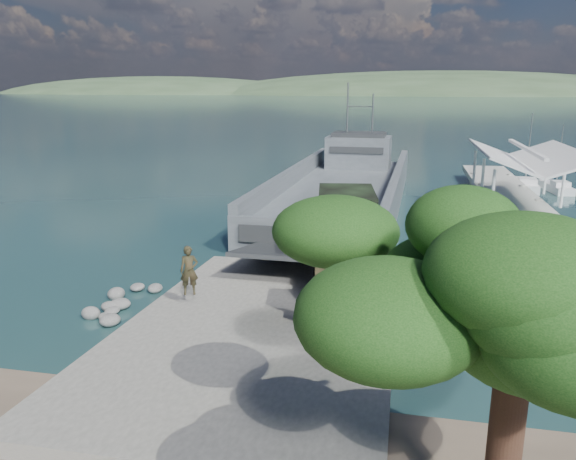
% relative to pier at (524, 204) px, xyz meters
% --- Properties ---
extents(ground, '(1400.00, 1400.00, 0.00)m').
position_rel_pier_xyz_m(ground, '(-13.00, -18.77, -1.60)').
color(ground, '#1C4143').
rests_on(ground, ground).
extents(boat_ramp, '(10.00, 18.00, 0.50)m').
position_rel_pier_xyz_m(boat_ramp, '(-13.00, -19.77, -1.35)').
color(boat_ramp, slate).
rests_on(boat_ramp, ground).
extents(shoreline_rocks, '(3.20, 5.60, 0.90)m').
position_rel_pier_xyz_m(shoreline_rocks, '(-19.20, -18.27, -1.60)').
color(shoreline_rocks, '#575755').
rests_on(shoreline_rocks, ground).
extents(distant_headlands, '(1000.00, 240.00, 48.00)m').
position_rel_pier_xyz_m(distant_headlands, '(37.00, 541.23, -1.60)').
color(distant_headlands, '#31482D').
rests_on(distant_headlands, ground).
extents(pier, '(6.40, 44.00, 6.10)m').
position_rel_pier_xyz_m(pier, '(0.00, 0.00, 0.00)').
color(pier, '#9E9E94').
rests_on(pier, ground).
extents(landing_craft, '(9.76, 34.84, 10.27)m').
position_rel_pier_xyz_m(landing_craft, '(-12.53, 4.37, -0.76)').
color(landing_craft, '#495156').
rests_on(landing_craft, ground).
extents(military_truck, '(3.90, 9.09, 4.08)m').
position_rel_pier_xyz_m(military_truck, '(-10.26, -15.15, 0.93)').
color(military_truck, black).
rests_on(military_truck, boat_ramp).
extents(soldier, '(0.88, 0.74, 2.05)m').
position_rel_pier_xyz_m(soldier, '(-16.38, -18.42, -0.08)').
color(soldier, black).
rests_on(soldier, boat_ramp).
extents(sailboat_near, '(2.07, 5.18, 6.14)m').
position_rel_pier_xyz_m(sailboat_near, '(5.58, 14.56, -1.27)').
color(sailboat_near, silver).
rests_on(sailboat_near, ground).
extents(sailboat_far, '(2.02, 5.90, 7.09)m').
position_rel_pier_xyz_m(sailboat_far, '(2.99, 14.92, -1.22)').
color(sailboat_far, silver).
rests_on(sailboat_far, ground).
extents(overhang_tree, '(8.06, 7.42, 7.31)m').
position_rel_pier_xyz_m(overhang_tree, '(-6.41, -28.86, 4.26)').
color(overhang_tree, '#311B13').
rests_on(overhang_tree, ground).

